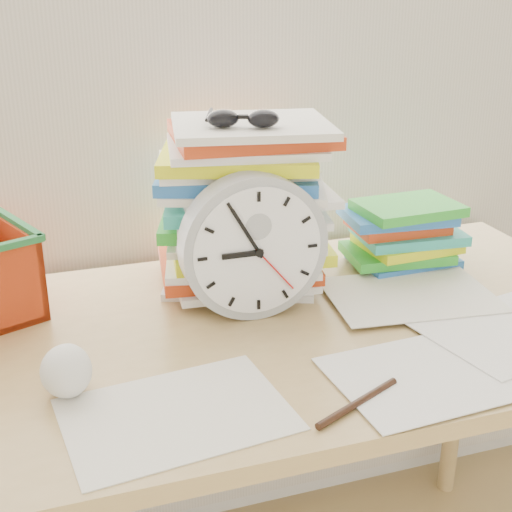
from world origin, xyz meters
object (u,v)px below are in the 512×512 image
object	(u,v)px
clock	(253,246)
book_stack	(402,235)
desk	(254,365)
paper_stack	(245,205)

from	to	relation	value
clock	book_stack	size ratio (longest dim) A/B	1.08
desk	clock	bearing A→B (deg)	73.74
clock	book_stack	world-z (taller)	clock
desk	paper_stack	bearing A→B (deg)	76.94
paper_stack	clock	world-z (taller)	paper_stack
clock	book_stack	xyz separation A→B (m)	(0.36, 0.11, -0.06)
desk	clock	world-z (taller)	clock
desk	clock	xyz separation A→B (m)	(0.01, 0.05, 0.20)
desk	book_stack	size ratio (longest dim) A/B	5.88
desk	clock	distance (m)	0.21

